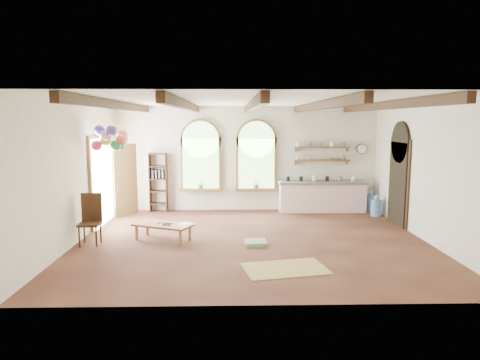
{
  "coord_description": "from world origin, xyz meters",
  "views": [
    {
      "loc": [
        -0.51,
        -9.61,
        2.77
      ],
      "look_at": [
        -0.27,
        0.6,
        1.34
      ],
      "focal_mm": 32.0,
      "sensor_mm": 36.0,
      "label": 1
    }
  ],
  "objects_px": {
    "kitchen_counter": "(322,196)",
    "side_chair": "(90,230)",
    "coffee_table": "(163,226)",
    "balloon_cluster": "(111,138)"
  },
  "relations": [
    {
      "from": "coffee_table",
      "to": "balloon_cluster",
      "type": "distance_m",
      "value": 2.52
    },
    {
      "from": "kitchen_counter",
      "to": "side_chair",
      "type": "distance_m",
      "value": 6.86
    },
    {
      "from": "kitchen_counter",
      "to": "coffee_table",
      "type": "height_order",
      "value": "kitchen_counter"
    },
    {
      "from": "side_chair",
      "to": "balloon_cluster",
      "type": "height_order",
      "value": "balloon_cluster"
    },
    {
      "from": "kitchen_counter",
      "to": "balloon_cluster",
      "type": "bearing_deg",
      "value": -158.16
    },
    {
      "from": "side_chair",
      "to": "kitchen_counter",
      "type": "bearing_deg",
      "value": 29.76
    },
    {
      "from": "balloon_cluster",
      "to": "side_chair",
      "type": "bearing_deg",
      "value": -102.36
    },
    {
      "from": "balloon_cluster",
      "to": "coffee_table",
      "type": "bearing_deg",
      "value": -30.7
    },
    {
      "from": "kitchen_counter",
      "to": "side_chair",
      "type": "bearing_deg",
      "value": -150.24
    },
    {
      "from": "kitchen_counter",
      "to": "balloon_cluster",
      "type": "height_order",
      "value": "balloon_cluster"
    }
  ]
}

